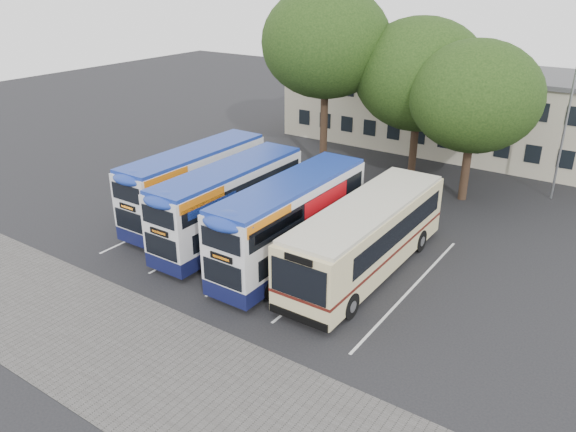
% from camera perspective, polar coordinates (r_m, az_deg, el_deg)
% --- Properties ---
extents(ground, '(120.00, 120.00, 0.00)m').
position_cam_1_polar(ground, '(22.78, -0.39, -10.45)').
color(ground, black).
rests_on(ground, ground).
extents(paving_strip, '(40.00, 6.00, 0.01)m').
position_cam_1_polar(paving_strip, '(20.89, -13.26, -14.76)').
color(paving_strip, '#595654').
rests_on(paving_strip, ground).
extents(bay_lines, '(14.12, 11.00, 0.01)m').
position_cam_1_polar(bay_lines, '(28.17, -0.82, -3.32)').
color(bay_lines, silver).
rests_on(bay_lines, ground).
extents(depot_building, '(32.40, 8.40, 6.20)m').
position_cam_1_polar(depot_building, '(44.85, 20.05, 9.82)').
color(depot_building, beige).
rests_on(depot_building, ground).
extents(lamp_post, '(0.25, 1.05, 9.06)m').
position_cam_1_polar(lamp_post, '(36.57, 26.50, 9.04)').
color(lamp_post, gray).
rests_on(lamp_post, ground).
extents(tree_left, '(8.36, 8.36, 12.14)m').
position_cam_1_polar(tree_left, '(37.71, 3.88, 17.16)').
color(tree_left, black).
rests_on(tree_left, ground).
extents(tree_mid, '(8.30, 8.30, 10.36)m').
position_cam_1_polar(tree_mid, '(37.20, 13.28, 13.81)').
color(tree_mid, black).
rests_on(tree_mid, ground).
extents(tree_right, '(7.49, 7.49, 9.45)m').
position_cam_1_polar(tree_right, '(34.20, 18.49, 11.44)').
color(tree_right, black).
rests_on(tree_right, ground).
extents(bus_dd_left, '(2.31, 9.54, 3.97)m').
position_cam_1_polar(bus_dd_left, '(31.23, -9.30, 3.50)').
color(bus_dd_left, '#11143E').
rests_on(bus_dd_left, ground).
extents(bus_dd_mid, '(2.32, 9.56, 3.98)m').
position_cam_1_polar(bus_dd_mid, '(28.31, -5.88, 1.56)').
color(bus_dd_mid, '#11143E').
rests_on(bus_dd_mid, ground).
extents(bus_dd_right, '(2.38, 9.83, 4.09)m').
position_cam_1_polar(bus_dd_right, '(25.95, 0.38, -0.28)').
color(bus_dd_right, '#11143E').
rests_on(bus_dd_right, ground).
extents(bus_single, '(2.85, 11.21, 3.34)m').
position_cam_1_polar(bus_single, '(25.63, 8.11, -1.73)').
color(bus_single, beige).
rests_on(bus_single, ground).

